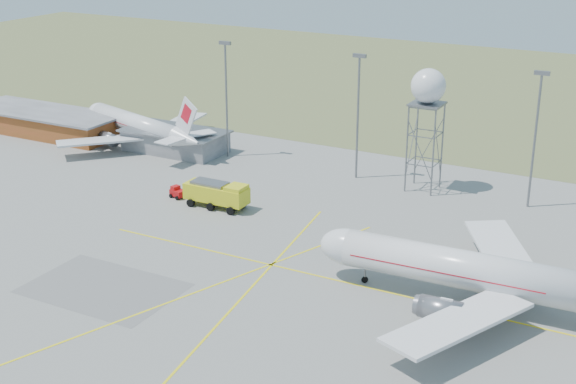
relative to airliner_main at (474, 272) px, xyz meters
The scene contains 11 objects.
grass_strip 110.25m from the airliner_main, 100.15° to the left, with size 400.00×120.00×0.03m, color #5C6C3B.
building_orange 99.23m from the airliner_main, 162.13° to the left, with size 33.00×12.00×4.30m.
building_grey 72.16m from the airliner_main, 153.26° to the left, with size 19.00×10.00×3.90m.
mast_a 64.90m from the airliner_main, 147.67° to the left, with size 2.20×0.50×20.50m.
mast_b 46.00m from the airliner_main, 130.50° to the left, with size 2.20×0.50×20.50m.
mast_c 35.39m from the airliner_main, 92.36° to the left, with size 2.20×0.50×20.50m.
airliner_main is the anchor object (origin of this frame).
airliner_far 79.98m from the airliner_main, 155.80° to the left, with size 33.53×31.72×11.62m.
radar_tower 39.20m from the airliner_main, 117.59° to the left, with size 5.34×5.34×19.32m.
fire_truck 43.77m from the airliner_main, 163.80° to the left, with size 9.88×3.98×3.95m.
baggage_tug 51.48m from the airliner_main, 165.65° to the left, with size 2.63×2.34×1.81m.
Camera 1 is at (39.62, -49.40, 43.19)m, focal length 50.00 mm.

